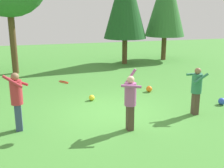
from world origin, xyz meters
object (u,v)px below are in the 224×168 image
Objects in this scene: ball_blue at (222,101)px; ball_orange at (149,89)px; person_catcher at (17,97)px; tree_far_right at (166,0)px; frisbee at (64,82)px; person_thrower at (130,98)px; ball_yellow at (92,98)px; person_bystander at (197,87)px.

ball_orange is at bearing 130.40° from ball_blue.
person_catcher is 5.91m from ball_orange.
ball_orange is at bearing 43.37° from person_catcher.
tree_far_right reaches higher than ball_orange.
frisbee is at bearing -128.62° from tree_far_right.
tree_far_right is (8.02, 10.04, 2.54)m from frisbee.
person_catcher is at bearing 162.91° from frisbee.
frisbee reaches higher than ball_blue.
person_thrower reaches higher than frisbee.
ball_yellow is 10.82m from tree_far_right.
person_bystander is 6.08× the size of ball_blue.
person_bystander is at bearing -37.66° from ball_yellow.
person_catcher reaches higher than person_bystander.
tree_far_right is (2.15, 9.34, 3.88)m from ball_blue.
person_catcher is 6.59× the size of ball_orange.
person_bystander is (2.54, 0.60, -0.03)m from person_thrower.
person_thrower is at bearing -163.95° from ball_blue.
person_catcher is (-3.14, 0.86, 0.06)m from person_thrower.
person_bystander is at bearing -159.46° from ball_blue.
tree_far_right reaches higher than frisbee.
ball_yellow is at bearing 55.97° from person_catcher.
tree_far_right is (4.10, 7.06, 3.88)m from ball_orange.
person_thrower is 3.26m from person_catcher.
ball_yellow is at bearing -65.97° from person_thrower.
frisbee reaches higher than ball_yellow.
tree_far_right is (6.72, 7.53, 3.90)m from ball_yellow.
person_bystander is (5.68, -0.26, -0.09)m from person_catcher.
frisbee reaches higher than ball_orange.
ball_blue is 0.04× the size of tree_far_right.
ball_blue is at bearing -149.93° from person_thrower.
ball_orange is (5.24, 2.59, -0.90)m from person_catcher.
frisbee is at bearing 0.00° from person_catcher.
ball_orange is 9.03m from tree_far_right.
tree_far_right reaches higher than ball_yellow.
person_catcher is at bearing -177.59° from ball_blue.
person_catcher is 7.63× the size of ball_yellow.
ball_orange is at bearing 37.28° from frisbee.
ball_yellow is 2.66m from ball_orange.
ball_orange is 1.00× the size of ball_blue.
tree_far_right is at bearing -106.51° from person_thrower.
frisbee is 13.10m from tree_far_right.
ball_orange is (3.93, 2.99, -1.34)m from frisbee.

